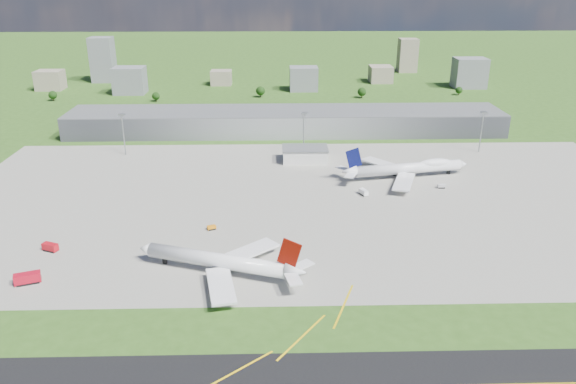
{
  "coord_description": "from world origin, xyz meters",
  "views": [
    {
      "loc": [
        -8.13,
        -217.67,
        106.78
      ],
      "look_at": [
        -1.9,
        27.78,
        9.0
      ],
      "focal_mm": 35.0,
      "sensor_mm": 36.0,
      "label": 1
    }
  ],
  "objects_px": {
    "airliner_blue_quad": "(408,168)",
    "airliner_red_twin": "(222,262)",
    "van_white_far": "(441,186)",
    "van_white_near": "(364,192)",
    "tug_yellow": "(212,228)",
    "crash_tender": "(50,247)",
    "fire_truck": "(27,279)"
  },
  "relations": [
    {
      "from": "tug_yellow",
      "to": "van_white_near",
      "type": "xyz_separation_m",
      "value": [
        73.0,
        38.91,
        0.49
      ]
    },
    {
      "from": "airliner_red_twin",
      "to": "tug_yellow",
      "type": "distance_m",
      "value": 39.44
    },
    {
      "from": "van_white_near",
      "to": "fire_truck",
      "type": "bearing_deg",
      "value": 97.91
    },
    {
      "from": "airliner_red_twin",
      "to": "tug_yellow",
      "type": "bearing_deg",
      "value": -58.95
    },
    {
      "from": "van_white_near",
      "to": "van_white_far",
      "type": "distance_m",
      "value": 43.03
    },
    {
      "from": "van_white_near",
      "to": "tug_yellow",
      "type": "bearing_deg",
      "value": 94.55
    },
    {
      "from": "crash_tender",
      "to": "tug_yellow",
      "type": "relative_size",
      "value": 1.65
    },
    {
      "from": "fire_truck",
      "to": "van_white_near",
      "type": "distance_m",
      "value": 158.66
    },
    {
      "from": "airliner_red_twin",
      "to": "fire_truck",
      "type": "relative_size",
      "value": 6.73
    },
    {
      "from": "airliner_red_twin",
      "to": "van_white_far",
      "type": "distance_m",
      "value": 137.28
    },
    {
      "from": "airliner_blue_quad",
      "to": "tug_yellow",
      "type": "distance_m",
      "value": 119.88
    },
    {
      "from": "airliner_red_twin",
      "to": "tug_yellow",
      "type": "height_order",
      "value": "airliner_red_twin"
    },
    {
      "from": "airliner_blue_quad",
      "to": "airliner_red_twin",
      "type": "bearing_deg",
      "value": -142.96
    },
    {
      "from": "tug_yellow",
      "to": "fire_truck",
      "type": "bearing_deg",
      "value": -169.31
    },
    {
      "from": "fire_truck",
      "to": "tug_yellow",
      "type": "height_order",
      "value": "fire_truck"
    },
    {
      "from": "airliner_blue_quad",
      "to": "van_white_far",
      "type": "height_order",
      "value": "airliner_blue_quad"
    },
    {
      "from": "airliner_blue_quad",
      "to": "crash_tender",
      "type": "relative_size",
      "value": 10.44
    },
    {
      "from": "van_white_far",
      "to": "tug_yellow",
      "type": "bearing_deg",
      "value": -157.77
    },
    {
      "from": "crash_tender",
      "to": "airliner_blue_quad",
      "type": "bearing_deg",
      "value": 49.53
    },
    {
      "from": "airliner_red_twin",
      "to": "airliner_blue_quad",
      "type": "height_order",
      "value": "airliner_blue_quad"
    },
    {
      "from": "airliner_red_twin",
      "to": "fire_truck",
      "type": "xyz_separation_m",
      "value": [
        -70.43,
        -5.39,
        -2.96
      ]
    },
    {
      "from": "crash_tender",
      "to": "van_white_near",
      "type": "xyz_separation_m",
      "value": [
        136.43,
        57.47,
        -0.23
      ]
    },
    {
      "from": "airliner_blue_quad",
      "to": "fire_truck",
      "type": "height_order",
      "value": "airliner_blue_quad"
    },
    {
      "from": "airliner_blue_quad",
      "to": "van_white_near",
      "type": "distance_m",
      "value": 38.01
    },
    {
      "from": "airliner_red_twin",
      "to": "crash_tender",
      "type": "relative_size",
      "value": 9.4
    },
    {
      "from": "airliner_red_twin",
      "to": "crash_tender",
      "type": "height_order",
      "value": "airliner_red_twin"
    },
    {
      "from": "airliner_red_twin",
      "to": "van_white_far",
      "type": "height_order",
      "value": "airliner_red_twin"
    },
    {
      "from": "van_white_near",
      "to": "airliner_red_twin",
      "type": "bearing_deg",
      "value": 116.45
    },
    {
      "from": "tug_yellow",
      "to": "airliner_blue_quad",
      "type": "bearing_deg",
      "value": 7.95
    },
    {
      "from": "tug_yellow",
      "to": "crash_tender",
      "type": "bearing_deg",
      "value": 171.94
    },
    {
      "from": "airliner_red_twin",
      "to": "airliner_blue_quad",
      "type": "relative_size",
      "value": 0.9
    },
    {
      "from": "crash_tender",
      "to": "van_white_far",
      "type": "height_order",
      "value": "crash_tender"
    }
  ]
}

